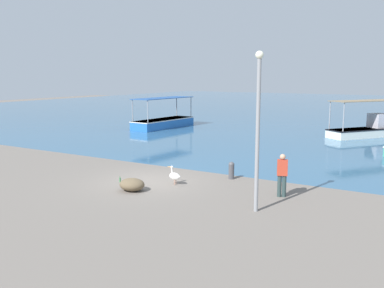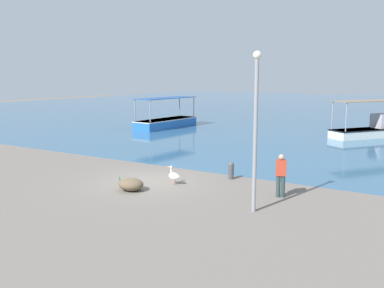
{
  "view_description": "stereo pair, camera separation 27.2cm",
  "coord_description": "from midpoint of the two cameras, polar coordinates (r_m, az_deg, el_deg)",
  "views": [
    {
      "loc": [
        11.22,
        -14.84,
        4.68
      ],
      "look_at": [
        0.74,
        2.64,
        1.38
      ],
      "focal_mm": 40.0,
      "sensor_mm": 36.0,
      "label": 1
    },
    {
      "loc": [
        11.45,
        -14.7,
        4.68
      ],
      "look_at": [
        0.74,
        2.64,
        1.38
      ],
      "focal_mm": 40.0,
      "sensor_mm": 36.0,
      "label": 2
    }
  ],
  "objects": [
    {
      "name": "lamp_post",
      "position": [
        14.54,
        9.01,
        2.79
      ],
      "size": [
        0.28,
        0.28,
        5.47
      ],
      "color": "gray",
      "rests_on": "ground"
    },
    {
      "name": "fishing_boat_near_right",
      "position": [
        38.38,
        -3.27,
        3.01
      ],
      "size": [
        2.51,
        6.82,
        2.68
      ],
      "color": "blue",
      "rests_on": "harbor_water"
    },
    {
      "name": "mooring_bollard",
      "position": [
        19.52,
        5.63,
        -3.45
      ],
      "size": [
        0.27,
        0.27,
        0.79
      ],
      "color": "#47474C",
      "rests_on": "ground"
    },
    {
      "name": "pelican",
      "position": [
        18.52,
        -2.02,
        -4.26
      ],
      "size": [
        0.81,
        0.36,
        0.8
      ],
      "color": "#E0997A",
      "rests_on": "ground"
    },
    {
      "name": "fisherman_standing",
      "position": [
        16.86,
        12.23,
        -3.96
      ],
      "size": [
        0.45,
        0.34,
        1.69
      ],
      "color": "#2D403F",
      "rests_on": "ground"
    },
    {
      "name": "net_pile",
      "position": [
        17.71,
        -7.7,
        -5.36
      ],
      "size": [
        1.08,
        0.92,
        0.52
      ],
      "primitive_type": "ellipsoid",
      "color": "brown",
      "rests_on": "ground"
    },
    {
      "name": "glass_bottle",
      "position": [
        19.22,
        -9.23,
        -4.7
      ],
      "size": [
        0.07,
        0.07,
        0.27
      ],
      "color": "#3F7F4C",
      "rests_on": "ground"
    },
    {
      "name": "fishing_boat_outer",
      "position": [
        35.2,
        22.81,
        1.87
      ],
      "size": [
        4.97,
        5.92,
        2.79
      ],
      "color": "white",
      "rests_on": "harbor_water"
    },
    {
      "name": "harbor_water",
      "position": [
        63.96,
        21.47,
        4.37
      ],
      "size": [
        110.0,
        90.0,
        0.0
      ],
      "primitive_type": "cube",
      "color": "#356388",
      "rests_on": "ground"
    },
    {
      "name": "ground",
      "position": [
        19.2,
        -5.65,
        -4.97
      ],
      "size": [
        120.0,
        120.0,
        0.0
      ],
      "primitive_type": "plane",
      "color": "slate"
    }
  ]
}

